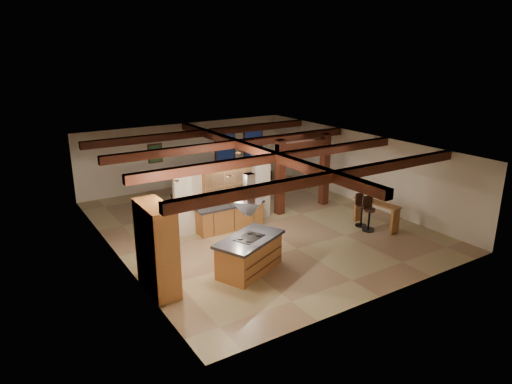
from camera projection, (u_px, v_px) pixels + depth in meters
ground at (256, 224)px, 16.58m from camera, size 12.00×12.00×0.00m
room_walls at (256, 177)px, 16.05m from camera, size 12.00×12.00×12.00m
ceiling_beams at (256, 150)px, 15.75m from camera, size 10.00×12.00×0.28m
timber_posts at (303, 166)px, 17.73m from camera, size 2.50×0.30×2.90m
partition_wall at (224, 197)px, 16.14m from camera, size 3.80×0.18×2.20m
pantry_cabinet at (157, 248)px, 11.75m from camera, size 0.67×1.60×2.40m
back_counter at (230, 216)px, 16.02m from camera, size 2.50×0.66×0.94m
upper_display_cabinet at (227, 178)px, 15.77m from camera, size 1.80×0.36×0.95m
range_hood at (249, 213)px, 12.59m from camera, size 1.10×1.10×1.40m
back_windows at (239, 147)px, 22.34m from camera, size 2.70×0.07×1.70m
framed_art at (155, 153)px, 20.09m from camera, size 0.65×0.05×0.85m
recessed_cans at (217, 169)px, 12.87m from camera, size 3.16×2.46×0.03m
kitchen_island at (249, 254)px, 12.97m from camera, size 2.38×1.89×1.05m
dining_table at (204, 199)px, 18.32m from camera, size 2.09×1.38×0.68m
sofa at (253, 174)px, 22.30m from camera, size 1.97×1.39×0.54m
microwave at (235, 200)px, 15.95m from camera, size 0.52×0.43×0.24m
bar_counter at (376, 210)px, 16.21m from camera, size 0.63×1.81×0.93m
side_table at (263, 170)px, 22.82m from camera, size 0.54×0.54×0.61m
table_lamp at (263, 160)px, 22.66m from camera, size 0.25×0.25×0.30m
bar_stool_a at (368, 214)px, 15.87m from camera, size 0.43×0.43×1.22m
bar_stool_b at (369, 213)px, 15.98m from camera, size 0.44×0.45×1.20m
bar_stool_c at (361, 210)px, 16.31m from camera, size 0.42×0.42×1.19m
dining_chairs at (203, 192)px, 18.23m from camera, size 2.22×2.22×1.26m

